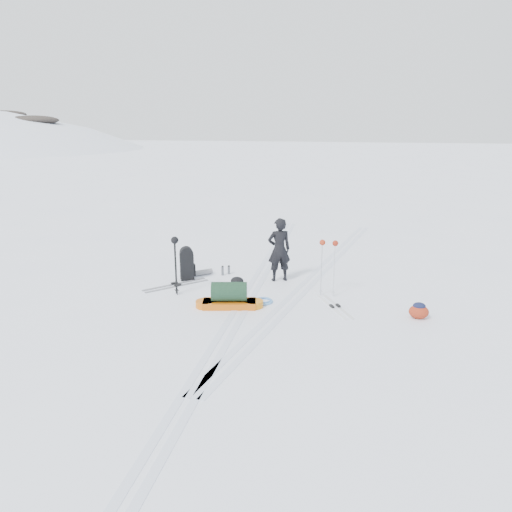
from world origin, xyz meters
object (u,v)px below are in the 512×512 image
object	(u,v)px
ski_poles_black	(175,247)
pulk_sled	(229,298)
expedition_rucksack	(189,264)
skier	(279,250)

from	to	relation	value
ski_poles_black	pulk_sled	bearing A→B (deg)	-21.86
pulk_sled	expedition_rucksack	world-z (taller)	expedition_rucksack
skier	ski_poles_black	size ratio (longest dim) A/B	1.16
skier	expedition_rucksack	distance (m)	2.47
skier	pulk_sled	bearing A→B (deg)	45.95
skier	ski_poles_black	xyz separation A→B (m)	(-2.22, -1.74, 0.35)
skier	ski_poles_black	bearing A→B (deg)	11.08
pulk_sled	skier	bearing A→B (deg)	58.38
pulk_sled	expedition_rucksack	size ratio (longest dim) A/B	1.73
skier	pulk_sled	size ratio (longest dim) A/B	1.05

